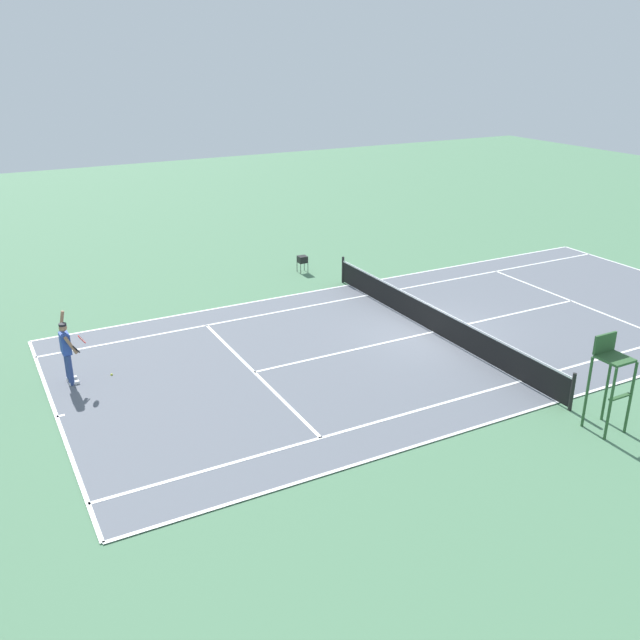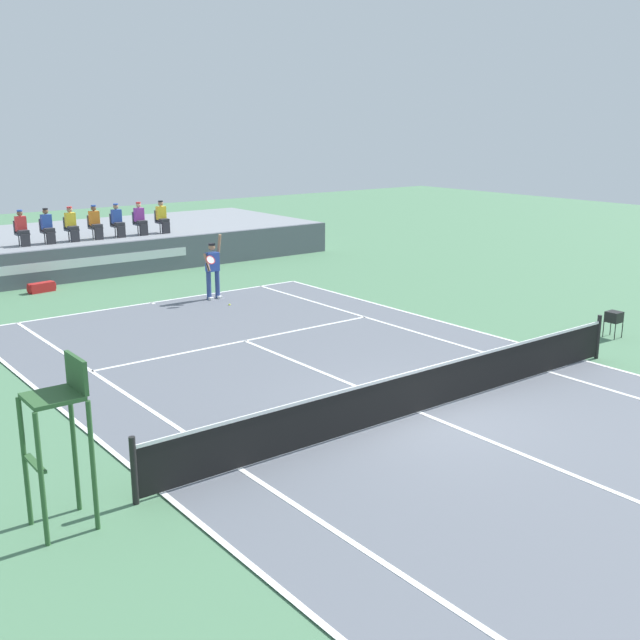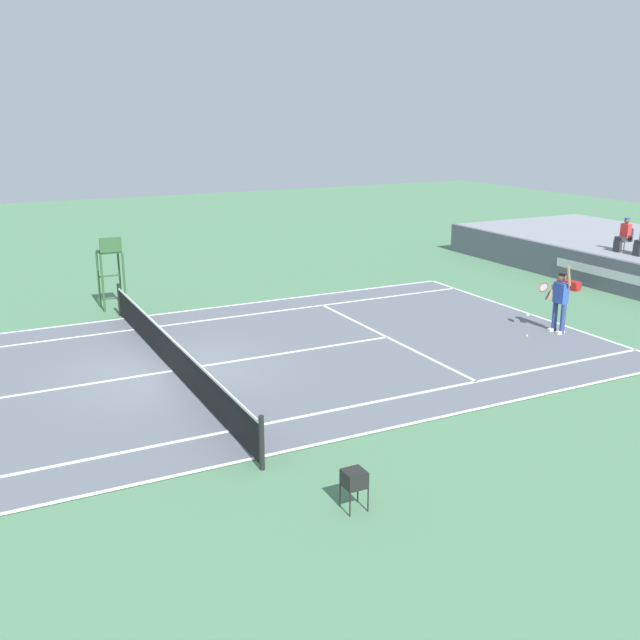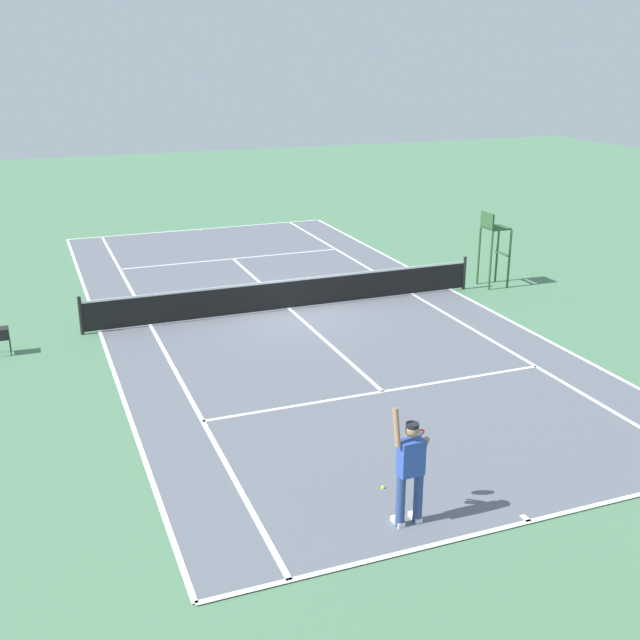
{
  "view_description": "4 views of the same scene",
  "coord_description": "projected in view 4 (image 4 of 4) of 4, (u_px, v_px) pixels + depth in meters",
  "views": [
    {
      "loc": [
        -16.88,
        13.27,
        8.87
      ],
      "look_at": [
        0.56,
        3.93,
        1.0
      ],
      "focal_mm": 38.81,
      "sensor_mm": 36.0,
      "label": 1
    },
    {
      "loc": [
        -10.07,
        -9.84,
        5.49
      ],
      "look_at": [
        0.56,
        3.93,
        1.0
      ],
      "focal_mm": 42.83,
      "sensor_mm": 36.0,
      "label": 2
    },
    {
      "loc": [
        17.4,
        -4.63,
        6.36
      ],
      "look_at": [
        0.56,
        3.93,
        1.0
      ],
      "focal_mm": 41.38,
      "sensor_mm": 36.0,
      "label": 3
    },
    {
      "loc": [
        7.08,
        20.78,
        7.2
      ],
      "look_at": [
        0.56,
        3.93,
        1.0
      ],
      "focal_mm": 43.64,
      "sensor_mm": 36.0,
      "label": 4
    }
  ],
  "objects": [
    {
      "name": "ball_hopper",
      "position": [
        1.0,
        333.0,
        19.47
      ],
      "size": [
        0.36,
        0.36,
        0.7
      ],
      "color": "black",
      "rests_on": "ground"
    },
    {
      "name": "umpire_chair",
      "position": [
        493.0,
        239.0,
        24.95
      ],
      "size": [
        0.77,
        0.77,
        2.44
      ],
      "color": "#2D562D",
      "rests_on": "ground"
    },
    {
      "name": "ground_plane",
      "position": [
        290.0,
        310.0,
        23.08
      ],
      "size": [
        80.0,
        80.0,
        0.0
      ],
      "primitive_type": "plane",
      "color": "#4C7A56"
    },
    {
      "name": "tennis_player",
      "position": [
        410.0,
        469.0,
        12.25
      ],
      "size": [
        0.76,
        0.64,
        2.08
      ],
      "color": "navy",
      "rests_on": "ground"
    },
    {
      "name": "net",
      "position": [
        289.0,
        293.0,
        22.91
      ],
      "size": [
        11.98,
        0.1,
        1.07
      ],
      "color": "black",
      "rests_on": "ground"
    },
    {
      "name": "tennis_ball",
      "position": [
        383.0,
        487.0,
        13.55
      ],
      "size": [
        0.07,
        0.07,
        0.07
      ],
      "primitive_type": "sphere",
      "color": "#D1E533",
      "rests_on": "ground"
    },
    {
      "name": "court",
      "position": [
        290.0,
        309.0,
        23.08
      ],
      "size": [
        11.08,
        23.88,
        0.03
      ],
      "color": "slate",
      "rests_on": "ground"
    }
  ]
}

